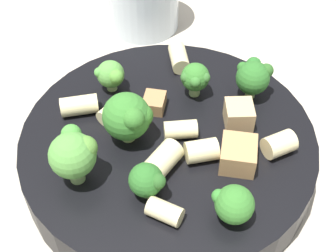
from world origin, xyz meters
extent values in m
plane|color=#BCB29E|center=(0.00, 0.00, 0.00)|extent=(2.00, 2.00, 0.00)
cylinder|color=black|center=(0.00, 0.00, 0.02)|extent=(0.23, 0.23, 0.04)
cylinder|color=silver|center=(0.00, 0.00, 0.03)|extent=(0.21, 0.21, 0.01)
torus|color=black|center=(0.00, 0.00, 0.03)|extent=(0.23, 0.23, 0.00)
cylinder|color=#93B766|center=(0.06, 0.05, 0.04)|extent=(0.01, 0.01, 0.01)
sphere|color=#2D6B28|center=(0.06, 0.05, 0.06)|extent=(0.03, 0.03, 0.03)
sphere|color=#2D6827|center=(0.05, 0.06, 0.06)|extent=(0.01, 0.01, 0.01)
sphere|color=#2D5E24|center=(0.07, 0.05, 0.06)|extent=(0.01, 0.01, 0.01)
sphere|color=#2B6A29|center=(0.06, 0.06, 0.06)|extent=(0.01, 0.01, 0.01)
cylinder|color=#9EC175|center=(0.02, 0.05, 0.04)|extent=(0.01, 0.01, 0.01)
sphere|color=#387A2D|center=(0.02, 0.05, 0.06)|extent=(0.02, 0.02, 0.02)
sphere|color=#366C2D|center=(0.01, 0.05, 0.06)|extent=(0.01, 0.01, 0.01)
sphere|color=#38752E|center=(0.02, 0.04, 0.06)|extent=(0.01, 0.01, 0.01)
sphere|color=#376E2F|center=(0.02, 0.05, 0.06)|extent=(0.01, 0.01, 0.01)
cylinder|color=#9EC175|center=(-0.05, 0.05, 0.04)|extent=(0.01, 0.01, 0.01)
sphere|color=#569942|center=(-0.05, 0.05, 0.05)|extent=(0.02, 0.02, 0.02)
sphere|color=#509C40|center=(-0.06, 0.04, 0.06)|extent=(0.01, 0.01, 0.01)
sphere|color=#569739|center=(-0.05, 0.04, 0.06)|extent=(0.01, 0.01, 0.01)
cylinder|color=#84AD60|center=(-0.01, -0.06, 0.04)|extent=(0.01, 0.01, 0.01)
sphere|color=#2D6B28|center=(-0.01, -0.06, 0.05)|extent=(0.02, 0.02, 0.02)
sphere|color=#2D5C29|center=(-0.01, -0.05, 0.05)|extent=(0.01, 0.01, 0.01)
sphere|color=#2B5C24|center=(0.00, -0.06, 0.06)|extent=(0.01, 0.01, 0.01)
cylinder|color=#93B766|center=(0.05, -0.07, 0.04)|extent=(0.01, 0.01, 0.01)
sphere|color=#387A2D|center=(0.05, -0.07, 0.05)|extent=(0.03, 0.03, 0.03)
sphere|color=#36802F|center=(0.04, -0.07, 0.06)|extent=(0.01, 0.01, 0.01)
sphere|color=#347C2F|center=(0.06, -0.07, 0.06)|extent=(0.01, 0.01, 0.01)
cylinder|color=#84AD60|center=(-0.06, -0.05, 0.04)|extent=(0.01, 0.01, 0.02)
sphere|color=#569942|center=(-0.06, -0.05, 0.06)|extent=(0.03, 0.03, 0.03)
sphere|color=#49983B|center=(-0.06, -0.04, 0.07)|extent=(0.01, 0.01, 0.01)
sphere|color=#589139|center=(-0.05, -0.05, 0.07)|extent=(0.02, 0.02, 0.02)
cylinder|color=#93B766|center=(-0.03, -0.01, 0.04)|extent=(0.01, 0.01, 0.01)
sphere|color=#387A2D|center=(-0.03, -0.01, 0.06)|extent=(0.04, 0.04, 0.04)
sphere|color=#367428|center=(-0.02, -0.01, 0.06)|extent=(0.02, 0.02, 0.02)
sphere|color=#38772C|center=(-0.02, -0.02, 0.07)|extent=(0.02, 0.02, 0.02)
cylinder|color=beige|center=(-0.07, 0.02, 0.04)|extent=(0.03, 0.02, 0.02)
cylinder|color=beige|center=(0.00, -0.03, 0.05)|extent=(0.03, 0.03, 0.02)
cylinder|color=beige|center=(0.00, 0.09, 0.04)|extent=(0.02, 0.03, 0.02)
cylinder|color=beige|center=(0.01, 0.00, 0.04)|extent=(0.03, 0.02, 0.01)
cylinder|color=beige|center=(0.03, -0.02, 0.05)|extent=(0.03, 0.02, 0.02)
cylinder|color=beige|center=(0.08, -0.01, 0.05)|extent=(0.03, 0.03, 0.02)
cylinder|color=beige|center=(0.01, -0.07, 0.04)|extent=(0.03, 0.02, 0.01)
cylinder|color=beige|center=(-0.05, 0.01, 0.04)|extent=(0.02, 0.03, 0.01)
cube|color=#A87A4C|center=(-0.01, 0.03, 0.04)|extent=(0.02, 0.02, 0.01)
cube|color=tan|center=(0.05, -0.02, 0.05)|extent=(0.03, 0.03, 0.02)
cube|color=tan|center=(0.05, 0.02, 0.05)|extent=(0.02, 0.03, 0.02)
cylinder|color=silver|center=(-0.05, 0.20, 0.02)|extent=(0.07, 0.07, 0.04)
camera|label=1|loc=(0.03, -0.24, 0.31)|focal=50.00mm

